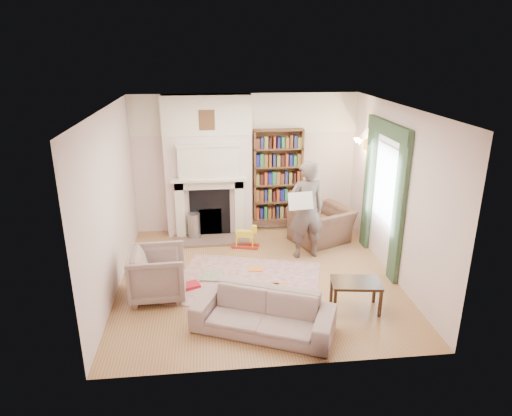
{
  "coord_description": "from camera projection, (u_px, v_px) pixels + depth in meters",
  "views": [
    {
      "loc": [
        -0.76,
        -6.75,
        3.65
      ],
      "look_at": [
        0.0,
        0.25,
        1.15
      ],
      "focal_mm": 32.0,
      "sensor_mm": 36.0,
      "label": 1
    }
  ],
  "objects": [
    {
      "name": "newspaper",
      "position": [
        301.0,
        201.0,
        7.83
      ],
      "size": [
        0.45,
        0.18,
        0.3
      ],
      "primitive_type": "cube",
      "rotation": [
        -0.35,
        0.0,
        0.13
      ],
      "color": "silver",
      "rests_on": "man_reading"
    },
    {
      "name": "wall_right",
      "position": [
        396.0,
        194.0,
        7.38
      ],
      "size": [
        0.0,
        4.5,
        4.5
      ],
      "primitive_type": "plane",
      "rotation": [
        1.57,
        0.0,
        -1.57
      ],
      "color": "silver",
      "rests_on": "floor"
    },
    {
      "name": "rug",
      "position": [
        247.0,
        282.0,
        7.47
      ],
      "size": [
        2.7,
        2.34,
        0.01
      ],
      "primitive_type": "cube",
      "rotation": [
        0.0,
        0.0,
        -0.28
      ],
      "color": "#C3B394",
      "rests_on": "floor"
    },
    {
      "name": "wall_front",
      "position": [
        280.0,
        262.0,
        5.04
      ],
      "size": [
        4.5,
        0.0,
        4.5
      ],
      "primitive_type": "plane",
      "rotation": [
        -1.57,
        0.0,
        0.0
      ],
      "color": "silver",
      "rests_on": "floor"
    },
    {
      "name": "wall_left",
      "position": [
        111.0,
        203.0,
        6.92
      ],
      "size": [
        0.0,
        4.5,
        4.5
      ],
      "primitive_type": "plane",
      "rotation": [
        1.57,
        0.0,
        1.57
      ],
      "color": "silver",
      "rests_on": "floor"
    },
    {
      "name": "window",
      "position": [
        386.0,
        184.0,
        7.74
      ],
      "size": [
        0.02,
        0.9,
        1.3
      ],
      "primitive_type": "cube",
      "color": "silver",
      "rests_on": "wall_right"
    },
    {
      "name": "man_reading",
      "position": [
        306.0,
        210.0,
        8.12
      ],
      "size": [
        0.71,
        0.52,
        1.81
      ],
      "primitive_type": "imported",
      "rotation": [
        0.0,
        0.0,
        3.28
      ],
      "color": "#594C47",
      "rests_on": "floor"
    },
    {
      "name": "rocking_horse",
      "position": [
        245.0,
        236.0,
        8.7
      ],
      "size": [
        0.56,
        0.33,
        0.46
      ],
      "primitive_type": null,
      "rotation": [
        0.0,
        0.0,
        -0.26
      ],
      "color": "yellow",
      "rests_on": "rug"
    },
    {
      "name": "wall_sconce",
      "position": [
        356.0,
        145.0,
        8.59
      ],
      "size": [
        0.2,
        0.24,
        0.24
      ],
      "primitive_type": null,
      "color": "gold",
      "rests_on": "wall_right"
    },
    {
      "name": "paraffin_heater",
      "position": [
        194.0,
        227.0,
        9.05
      ],
      "size": [
        0.29,
        0.29,
        0.55
      ],
      "primitive_type": "cylinder",
      "rotation": [
        0.0,
        0.0,
        0.22
      ],
      "color": "#9A9CA1",
      "rests_on": "floor"
    },
    {
      "name": "ceiling",
      "position": [
        258.0,
        108.0,
        6.68
      ],
      "size": [
        4.5,
        4.5,
        0.0
      ],
      "primitive_type": "plane",
      "rotation": [
        3.14,
        0.0,
        0.0
      ],
      "color": "white",
      "rests_on": "wall_back"
    },
    {
      "name": "board_game",
      "position": [
        212.0,
        276.0,
        7.62
      ],
      "size": [
        0.42,
        0.42,
        0.03
      ],
      "primitive_type": "cube",
      "rotation": [
        0.0,
        0.0,
        -0.16
      ],
      "color": "#DCC24D",
      "rests_on": "rug"
    },
    {
      "name": "curtain_right",
      "position": [
        369.0,
        186.0,
        8.47
      ],
      "size": [
        0.07,
        0.32,
        2.4
      ],
      "primitive_type": "cube",
      "color": "#324B30",
      "rests_on": "floor"
    },
    {
      "name": "wall_back",
      "position": [
        245.0,
        164.0,
        9.26
      ],
      "size": [
        4.5,
        0.0,
        4.5
      ],
      "primitive_type": "plane",
      "rotation": [
        1.57,
        0.0,
        0.0
      ],
      "color": "silver",
      "rests_on": "floor"
    },
    {
      "name": "bookcase",
      "position": [
        278.0,
        175.0,
        9.28
      ],
      "size": [
        1.0,
        0.24,
        1.85
      ],
      "primitive_type": "cube",
      "color": "brown",
      "rests_on": "floor"
    },
    {
      "name": "armchair_left",
      "position": [
        158.0,
        273.0,
        6.95
      ],
      "size": [
        0.88,
        0.85,
        0.77
      ],
      "primitive_type": "imported",
      "rotation": [
        0.0,
        0.0,
        1.61
      ],
      "color": "#A8A08B",
      "rests_on": "floor"
    },
    {
      "name": "coffee_table",
      "position": [
        355.0,
        295.0,
        6.64
      ],
      "size": [
        0.76,
        0.54,
        0.45
      ],
      "primitive_type": null,
      "rotation": [
        0.0,
        0.0,
        -0.14
      ],
      "color": "#312011",
      "rests_on": "floor"
    },
    {
      "name": "floor",
      "position": [
        258.0,
        278.0,
        7.62
      ],
      "size": [
        4.5,
        4.5,
        0.0
      ],
      "primitive_type": "plane",
      "color": "olive",
      "rests_on": "ground"
    },
    {
      "name": "game_box_lid",
      "position": [
        189.0,
        286.0,
        7.29
      ],
      "size": [
        0.38,
        0.32,
        0.05
      ],
      "primitive_type": "cube",
      "rotation": [
        0.0,
        0.0,
        0.37
      ],
      "color": "red",
      "rests_on": "rug"
    },
    {
      "name": "curtain_left",
      "position": [
        399.0,
        212.0,
        7.16
      ],
      "size": [
        0.07,
        0.32,
        2.4
      ],
      "primitive_type": "cube",
      "color": "#324B30",
      "rests_on": "floor"
    },
    {
      "name": "pelmet",
      "position": [
        389.0,
        129.0,
        7.42
      ],
      "size": [
        0.09,
        1.7,
        0.24
      ],
      "primitive_type": "cube",
      "color": "#324B30",
      "rests_on": "wall_right"
    },
    {
      "name": "sofa",
      "position": [
        263.0,
        313.0,
        6.11
      ],
      "size": [
        2.02,
        1.42,
        0.55
      ],
      "primitive_type": "imported",
      "rotation": [
        0.0,
        0.0,
        -0.41
      ],
      "color": "#B5A995",
      "rests_on": "floor"
    },
    {
      "name": "armchair_reading",
      "position": [
        321.0,
        226.0,
        8.91
      ],
      "size": [
        1.35,
        1.28,
        0.69
      ],
      "primitive_type": "imported",
      "rotation": [
        0.0,
        0.0,
        3.56
      ],
      "color": "#493127",
      "rests_on": "floor"
    },
    {
      "name": "comic_annuals",
      "position": [
        266.0,
        284.0,
        7.39
      ],
      "size": [
        0.65,
        1.11,
        0.02
      ],
      "color": "red",
      "rests_on": "rug"
    },
    {
      "name": "fireplace",
      "position": [
        208.0,
        168.0,
        9.0
      ],
      "size": [
        1.7,
        0.58,
        2.8
      ],
      "color": "silver",
      "rests_on": "floor"
    }
  ]
}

